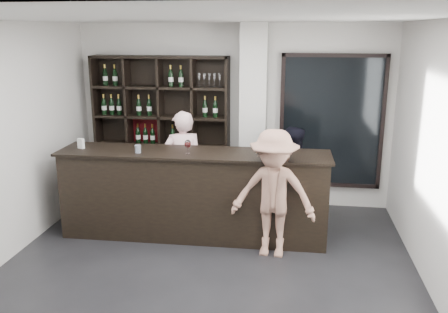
% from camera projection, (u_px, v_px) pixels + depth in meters
% --- Properties ---
extents(floor, '(5.00, 5.50, 0.01)m').
position_uv_depth(floor, '(202.00, 283.00, 5.39)').
color(floor, black).
rests_on(floor, ground).
extents(wine_shelf, '(2.20, 0.35, 2.40)m').
position_uv_depth(wine_shelf, '(162.00, 131.00, 7.70)').
color(wine_shelf, black).
rests_on(wine_shelf, floor).
extents(structural_column, '(0.40, 0.40, 2.90)m').
position_uv_depth(structural_column, '(253.00, 119.00, 7.33)').
color(structural_column, silver).
rests_on(structural_column, floor).
extents(glass_panel, '(1.60, 0.08, 2.10)m').
position_uv_depth(glass_panel, '(331.00, 122.00, 7.38)').
color(glass_panel, black).
rests_on(glass_panel, floor).
extents(tasting_counter, '(3.66, 0.75, 1.21)m').
position_uv_depth(tasting_counter, '(194.00, 194.00, 6.49)').
color(tasting_counter, black).
rests_on(tasting_counter, floor).
extents(taster_pink, '(0.70, 0.58, 1.66)m').
position_uv_depth(taster_pink, '(183.00, 166.00, 7.04)').
color(taster_pink, '#FFCBCD').
rests_on(taster_pink, floor).
extents(taster_black, '(0.82, 0.69, 1.47)m').
position_uv_depth(taster_black, '(290.00, 177.00, 6.84)').
color(taster_black, black).
rests_on(taster_black, floor).
extents(customer, '(1.11, 0.71, 1.63)m').
position_uv_depth(customer, '(273.00, 194.00, 5.88)').
color(customer, tan).
rests_on(customer, floor).
extents(wine_glass, '(0.12, 0.12, 0.21)m').
position_uv_depth(wine_glass, '(188.00, 146.00, 6.20)').
color(wine_glass, white).
rests_on(wine_glass, tasting_counter).
extents(spit_cup, '(0.10, 0.10, 0.11)m').
position_uv_depth(spit_cup, '(138.00, 149.00, 6.27)').
color(spit_cup, silver).
rests_on(spit_cup, tasting_counter).
extents(napkin_stack, '(0.15, 0.15, 0.02)m').
position_uv_depth(napkin_stack, '(274.00, 154.00, 6.18)').
color(napkin_stack, white).
rests_on(napkin_stack, tasting_counter).
extents(card_stand, '(0.10, 0.08, 0.14)m').
position_uv_depth(card_stand, '(81.00, 143.00, 6.50)').
color(card_stand, white).
rests_on(card_stand, tasting_counter).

